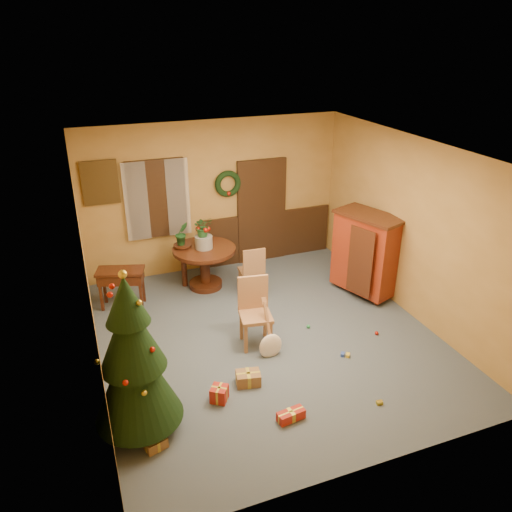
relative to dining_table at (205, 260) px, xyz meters
name	(u,v)px	position (x,y,z in m)	size (l,w,h in m)	color
room_envelope	(226,213)	(0.66, 0.76, 0.57)	(5.50, 5.50, 5.50)	#3A4355
dining_table	(205,260)	(0.00, 0.00, 0.00)	(1.14, 1.14, 0.78)	black
urn	(204,242)	(0.00, 0.00, 0.35)	(0.32, 0.32, 0.23)	slate
centerpiece_plant	(203,226)	(0.00, 0.00, 0.65)	(0.33, 0.29, 0.37)	#1E4C23
chair_near	(255,309)	(0.23, -1.98, 0.02)	(0.53, 0.53, 1.06)	#925F3A
chair_far	(252,269)	(0.71, -0.59, -0.05)	(0.43, 0.43, 0.93)	#925F3A
guitar	(271,332)	(0.31, -2.41, -0.14)	(0.35, 0.17, 0.83)	white
plant_stand	(184,260)	(-0.35, 0.17, -0.03)	(0.33, 0.33, 0.84)	black
stand_plant	(182,233)	(-0.35, 0.17, 0.50)	(0.24, 0.19, 0.43)	#19471E
christmas_tree	(133,359)	(-1.69, -3.21, 0.46)	(1.03, 1.03, 2.12)	#382111
writing_desk	(121,279)	(-1.51, -0.18, -0.02)	(0.86, 0.60, 0.70)	black
sideboard	(366,252)	(2.61, -1.23, 0.26)	(0.98, 1.32, 1.51)	#4F1909
gift_a	(248,378)	(-0.21, -2.89, -0.46)	(0.36, 0.30, 0.18)	brown
gift_b	(219,394)	(-0.67, -3.07, -0.45)	(0.28, 0.28, 0.21)	#AA2416
gift_c	(156,443)	(-1.59, -3.59, -0.48)	(0.28, 0.23, 0.13)	brown
gift_d	(291,415)	(0.05, -3.72, -0.49)	(0.37, 0.19, 0.13)	#AA2416
toy_a	(343,354)	(1.30, -2.80, -0.52)	(0.08, 0.05, 0.05)	#2947B1
toy_b	(308,326)	(1.16, -1.95, -0.52)	(0.06, 0.06, 0.06)	#268C45
toy_c	(348,355)	(1.36, -2.84, -0.52)	(0.08, 0.05, 0.05)	gold
toy_d	(377,333)	(2.08, -2.50, -0.52)	(0.06, 0.06, 0.06)	#A9180B
toy_e	(379,403)	(1.23, -3.87, -0.52)	(0.08, 0.05, 0.05)	gold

